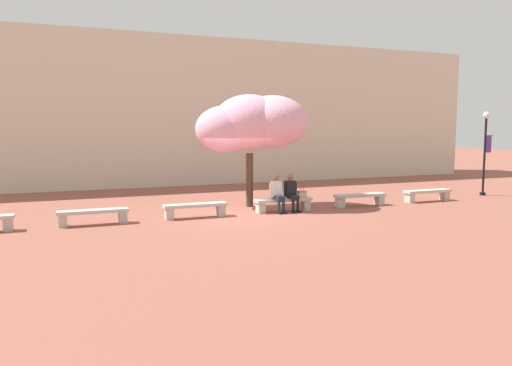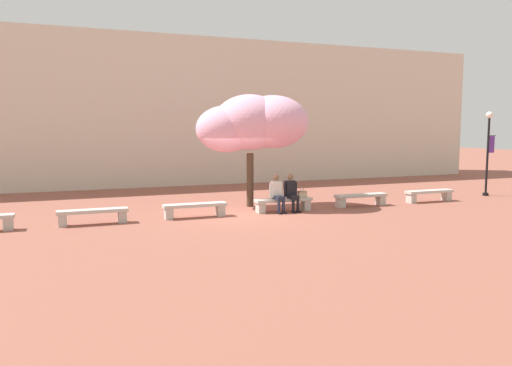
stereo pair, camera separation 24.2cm
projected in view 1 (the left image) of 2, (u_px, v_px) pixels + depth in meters
name	position (u px, v px, depth m)	size (l,w,h in m)	color
ground_plane	(241.00, 214.00, 16.50)	(100.00, 100.00, 0.00)	#8E5142
building_facade	(168.00, 112.00, 25.97)	(35.15, 4.00, 7.32)	beige
stone_bench_near_west	(93.00, 214.00, 14.70)	(2.04, 0.44, 0.45)	#BCB7AD
stone_bench_center	(195.00, 208.00, 15.88)	(2.04, 0.44, 0.45)	#BCB7AD
stone_bench_near_east	(283.00, 202.00, 17.06)	(2.04, 0.44, 0.45)	#BCB7AD
stone_bench_east_end	(360.00, 198.00, 18.24)	(2.04, 0.44, 0.45)	#BCB7AD
stone_bench_far_east	(427.00, 193.00, 19.42)	(2.04, 0.44, 0.45)	#BCB7AD
person_seated_left	(277.00, 192.00, 16.87)	(0.51, 0.69, 1.29)	black
person_seated_right	(291.00, 191.00, 17.07)	(0.51, 0.69, 1.29)	black
handbag	(302.00, 194.00, 17.31)	(0.30, 0.15, 0.34)	tan
cherry_tree_main	(253.00, 124.00, 17.89)	(4.03, 2.77, 4.04)	#473323
lamp_post_with_banner	(485.00, 145.00, 21.00)	(0.54, 0.28, 3.53)	black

